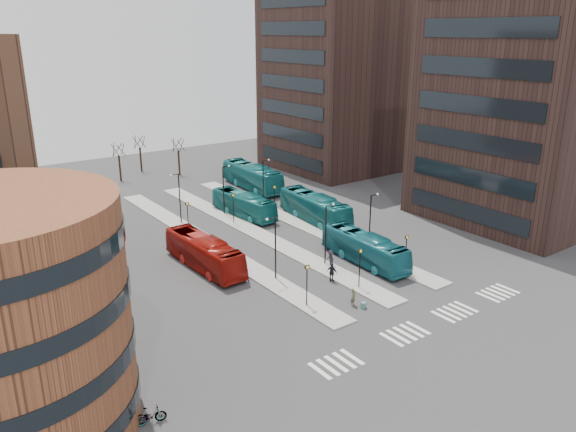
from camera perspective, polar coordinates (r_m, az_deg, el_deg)
ground at (r=43.71m, az=16.67°, el=-13.11°), size 160.00×160.00×0.00m
island_left at (r=62.20m, az=-8.06°, el=-2.72°), size 2.50×45.00×0.15m
island_mid at (r=65.01m, az=-3.41°, el=-1.62°), size 2.50×45.00×0.15m
island_right at (r=68.24m, az=0.82°, el=-0.61°), size 2.50×45.00×0.15m
suitcase at (r=48.16m, az=7.67°, el=-8.98°), size 0.53×0.47×0.54m
red_bus at (r=55.53m, az=-8.52°, el=-3.70°), size 3.02×11.51×3.18m
teal_bus_a at (r=56.68m, az=7.79°, el=-3.28°), size 3.04×11.03×3.04m
teal_bus_b at (r=70.53m, az=-4.52°, el=1.17°), size 3.33×10.82×2.97m
teal_bus_c at (r=68.41m, az=2.75°, el=0.84°), size 3.88×12.31×3.37m
teal_bus_d at (r=82.78m, az=-3.66°, el=4.02°), size 3.60×13.12×3.62m
traveller at (r=48.24m, az=6.65°, el=-8.19°), size 0.68×0.57×1.59m
commuter_a at (r=52.37m, az=-4.37°, el=-5.82°), size 0.91×0.75×1.70m
commuter_b at (r=52.40m, az=4.49°, el=-5.73°), size 0.76×1.16×1.83m
commuter_c at (r=55.54m, az=4.31°, el=-4.34°), size 0.83×1.22×1.74m
bicycle_near at (r=36.31m, az=-13.76°, el=-19.16°), size 1.79×0.81×0.91m
bicycle_mid at (r=36.24m, az=-13.77°, el=-19.04°), size 1.93×1.11×1.12m
bicycle_far at (r=39.31m, az=-16.03°, el=-16.24°), size 1.61×1.00×0.80m
crosswalk_stripes at (r=47.00m, az=14.10°, el=-10.50°), size 22.35×2.40×0.01m
tower_near at (r=73.54m, az=23.36°, el=11.24°), size 20.12×20.00×30.00m
tower_far at (r=95.48m, az=5.29°, el=13.93°), size 20.12×20.00×30.00m
sign_poles at (r=58.56m, az=-0.06°, el=-1.45°), size 12.45×22.12×3.65m
lamp_posts at (r=62.64m, az=-1.99°, el=1.00°), size 14.04×20.24×6.12m
bare_trees at (r=92.71m, az=-14.18°, el=5.64°), size 10.97×8.14×5.90m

